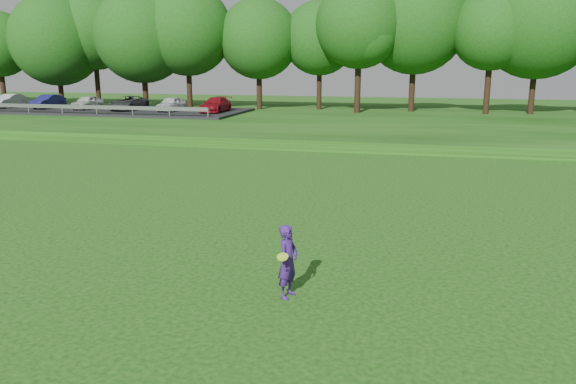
# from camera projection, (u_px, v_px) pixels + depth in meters

# --- Properties ---
(ground) EXTENTS (140.00, 140.00, 0.00)m
(ground) POSITION_uv_depth(u_px,v_px,m) (269.00, 289.00, 12.18)
(ground) COLOR #133C0B
(ground) RESTS_ON ground
(berm) EXTENTS (130.00, 30.00, 0.60)m
(berm) POSITION_uv_depth(u_px,v_px,m) (387.00, 121.00, 44.25)
(berm) COLOR #133C0B
(berm) RESTS_ON ground
(walking_path) EXTENTS (130.00, 1.60, 0.04)m
(walking_path) POSITION_uv_depth(u_px,v_px,m) (368.00, 151.00, 31.08)
(walking_path) COLOR gray
(walking_path) RESTS_ON ground
(treeline) EXTENTS (104.00, 7.00, 15.00)m
(treeline) POSITION_uv_depth(u_px,v_px,m) (395.00, 21.00, 46.27)
(treeline) COLOR #194810
(treeline) RESTS_ON berm
(parking_lot) EXTENTS (24.00, 9.00, 1.38)m
(parking_lot) POSITION_uv_depth(u_px,v_px,m) (112.00, 107.00, 48.53)
(parking_lot) COLOR black
(parking_lot) RESTS_ON berm
(woman) EXTENTS (0.50, 0.83, 1.56)m
(woman) POSITION_uv_depth(u_px,v_px,m) (288.00, 261.00, 11.60)
(woman) COLOR #3D1974
(woman) RESTS_ON ground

